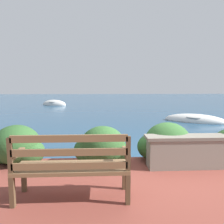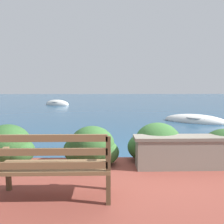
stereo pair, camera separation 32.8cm
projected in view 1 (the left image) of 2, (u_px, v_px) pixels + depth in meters
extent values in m
plane|color=navy|center=(158.00, 166.00, 4.74)|extent=(80.00, 80.00, 0.00)
cube|color=brown|center=(24.00, 178.00, 3.15)|extent=(0.06, 0.06, 0.40)
cube|color=brown|center=(124.00, 176.00, 3.22)|extent=(0.06, 0.06, 0.40)
cube|color=brown|center=(12.00, 192.00, 2.73)|extent=(0.06, 0.06, 0.40)
cube|color=brown|center=(128.00, 189.00, 2.80)|extent=(0.06, 0.06, 0.40)
cube|color=brown|center=(73.00, 168.00, 2.95)|extent=(1.52, 0.48, 0.05)
cube|color=brown|center=(70.00, 166.00, 2.73)|extent=(1.44, 0.04, 0.09)
cube|color=brown|center=(70.00, 152.00, 2.70)|extent=(1.44, 0.04, 0.09)
cube|color=brown|center=(70.00, 139.00, 2.68)|extent=(1.44, 0.04, 0.09)
cube|color=brown|center=(10.00, 156.00, 2.67)|extent=(0.06, 0.04, 0.45)
cube|color=brown|center=(128.00, 154.00, 2.75)|extent=(0.06, 0.04, 0.45)
cube|color=brown|center=(17.00, 154.00, 2.89)|extent=(0.07, 0.43, 0.05)
cube|color=brown|center=(126.00, 152.00, 2.96)|extent=(0.07, 0.43, 0.05)
cube|color=gray|center=(203.00, 153.00, 4.09)|extent=(2.07, 0.35, 0.54)
cube|color=#6C655B|center=(203.00, 137.00, 4.06)|extent=(2.17, 0.39, 0.06)
ellipsoid|color=#2D5628|center=(17.00, 145.00, 4.23)|extent=(0.91, 0.82, 0.77)
ellipsoid|color=#2D5628|center=(5.00, 150.00, 4.30)|extent=(0.68, 0.61, 0.54)
ellipsoid|color=#2D5628|center=(28.00, 152.00, 4.21)|extent=(0.64, 0.57, 0.50)
ellipsoid|color=#2D5628|center=(103.00, 145.00, 4.24)|extent=(0.88, 0.79, 0.75)
ellipsoid|color=#2D5628|center=(90.00, 150.00, 4.31)|extent=(0.66, 0.59, 0.53)
ellipsoid|color=#2D5628|center=(114.00, 152.00, 4.23)|extent=(0.62, 0.55, 0.48)
ellipsoid|color=#2D5628|center=(168.00, 142.00, 4.42)|extent=(0.93, 0.84, 0.79)
ellipsoid|color=#2D5628|center=(154.00, 147.00, 4.49)|extent=(0.70, 0.63, 0.56)
ellipsoid|color=#2D5628|center=(179.00, 149.00, 4.40)|extent=(0.65, 0.59, 0.51)
ellipsoid|color=#284C23|center=(220.00, 150.00, 4.36)|extent=(0.61, 0.55, 0.49)
ellipsoid|color=silver|center=(195.00, 121.00, 10.58)|extent=(2.97, 2.35, 0.66)
torus|color=gray|center=(195.00, 117.00, 10.56)|extent=(1.42, 1.42, 0.07)
cube|color=#846647|center=(204.00, 118.00, 10.36)|extent=(0.52, 0.76, 0.04)
cube|color=#846647|center=(187.00, 117.00, 10.73)|extent=(0.52, 0.76, 0.04)
ellipsoid|color=silver|center=(54.00, 105.00, 19.28)|extent=(2.46, 1.70, 0.85)
torus|color=gray|center=(54.00, 102.00, 19.25)|extent=(1.22, 1.22, 0.07)
cube|color=#846647|center=(51.00, 102.00, 19.36)|extent=(0.38, 0.72, 0.04)
cube|color=#846647|center=(57.00, 102.00, 19.16)|extent=(0.38, 0.72, 0.04)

